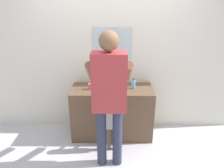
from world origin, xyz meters
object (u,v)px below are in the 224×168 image
soap_bottle (133,84)px  toothbrush_cup (91,86)px  child_toddler (112,120)px  adult_parent (109,90)px

soap_bottle → toothbrush_cup: bearing=-176.7°
child_toddler → soap_bottle: bearing=51.4°
soap_bottle → adult_parent: size_ratio=0.09×
toothbrush_cup → child_toddler: 0.63m
soap_bottle → adult_parent: bearing=-117.4°
toothbrush_cup → adult_parent: (0.30, -0.66, 0.21)m
toothbrush_cup → child_toddler: toothbrush_cup is taller
soap_bottle → adult_parent: (-0.36, -0.70, 0.20)m
child_toddler → adult_parent: (-0.03, -0.28, 0.59)m
toothbrush_cup → child_toddler: (0.33, -0.38, -0.38)m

